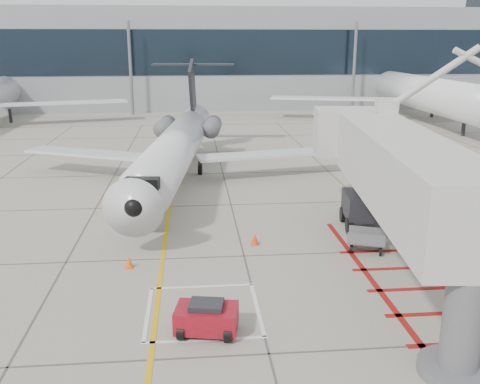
{
  "coord_description": "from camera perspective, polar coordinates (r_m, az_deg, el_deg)",
  "views": [
    {
      "loc": [
        -2.27,
        -18.68,
        9.53
      ],
      "look_at": [
        0.0,
        6.0,
        2.5
      ],
      "focal_mm": 40.0,
      "sensor_mm": 36.0,
      "label": 1
    }
  ],
  "objects": [
    {
      "name": "ground_plane",
      "position": [
        21.09,
        1.52,
        -11.03
      ],
      "size": [
        260.0,
        260.0,
        0.0
      ],
      "primitive_type": "plane",
      "color": "gray",
      "rests_on": "ground"
    },
    {
      "name": "regional_jet",
      "position": [
        34.07,
        -7.64,
        6.2
      ],
      "size": [
        26.9,
        32.33,
        7.82
      ],
      "primitive_type": null,
      "rotation": [
        0.0,
        0.0,
        -0.11
      ],
      "color": "silver",
      "rests_on": "ground_plane"
    },
    {
      "name": "jet_bridge",
      "position": [
        22.24,
        17.11,
        0.56
      ],
      "size": [
        11.42,
        20.58,
        7.87
      ],
      "primitive_type": null,
      "rotation": [
        0.0,
        0.0,
        -0.11
      ],
      "color": "beige",
      "rests_on": "ground_plane"
    },
    {
      "name": "pushback_tug",
      "position": [
        18.44,
        -3.59,
        -13.15
      ],
      "size": [
        2.26,
        1.64,
        1.2
      ],
      "primitive_type": null,
      "rotation": [
        0.0,
        0.0,
        -0.18
      ],
      "color": "maroon",
      "rests_on": "ground_plane"
    },
    {
      "name": "baggage_cart",
      "position": [
        25.75,
        13.33,
        -5.04
      ],
      "size": [
        1.98,
        1.6,
        1.08
      ],
      "primitive_type": null,
      "rotation": [
        0.0,
        0.0,
        -0.35
      ],
      "color": "slate",
      "rests_on": "ground_plane"
    },
    {
      "name": "ground_power_unit",
      "position": [
        27.63,
        19.32,
        -3.36
      ],
      "size": [
        2.46,
        1.83,
        1.73
      ],
      "primitive_type": null,
      "rotation": [
        0.0,
        0.0,
        -0.28
      ],
      "color": "silver",
      "rests_on": "ground_plane"
    },
    {
      "name": "cone_nose",
      "position": [
        23.92,
        -11.77,
        -7.31
      ],
      "size": [
        0.38,
        0.38,
        0.53
      ],
      "primitive_type": "cone",
      "color": "#F7580D",
      "rests_on": "ground_plane"
    },
    {
      "name": "cone_side",
      "position": [
        25.95,
        1.6,
        -5.06
      ],
      "size": [
        0.4,
        0.4,
        0.55
      ],
      "primitive_type": "cone",
      "color": "#F03F0C",
      "rests_on": "ground_plane"
    },
    {
      "name": "terminal_building",
      "position": [
        89.56,
        2.71,
        14.2
      ],
      "size": [
        180.0,
        28.0,
        14.0
      ],
      "primitive_type": "cube",
      "color": "gray",
      "rests_on": "ground_plane"
    },
    {
      "name": "terminal_glass_band",
      "position": [
        75.64,
        4.23,
        14.63
      ],
      "size": [
        180.0,
        0.1,
        6.0
      ],
      "primitive_type": "cube",
      "color": "black",
      "rests_on": "ground_plane"
    },
    {
      "name": "bg_aircraft_c",
      "position": [
        70.59,
        18.63,
        12.19
      ],
      "size": [
        36.2,
        40.22,
        12.07
      ],
      "primitive_type": null,
      "color": "silver",
      "rests_on": "ground_plane"
    }
  ]
}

